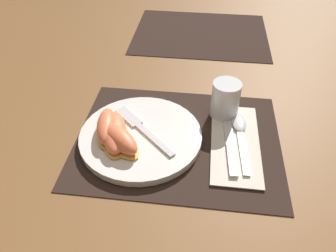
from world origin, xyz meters
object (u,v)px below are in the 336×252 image
Objects in this scene: fork at (140,127)px; citrus_wedge_1 at (115,133)px; knife at (230,140)px; citrus_wedge_0 at (107,127)px; plate at (141,136)px; juice_glass at (225,102)px; spoon at (240,130)px; citrus_wedge_2 at (120,139)px.

citrus_wedge_1 is (-0.05, -0.04, 0.01)m from fork.
citrus_wedge_0 is at bearing -176.21° from knife.
plate is 0.21m from juice_glass.
plate is 0.22m from spoon.
fork is (-0.22, -0.03, 0.01)m from spoon.
citrus_wedge_2 is at bearing -118.09° from fork.
citrus_wedge_2 is (0.04, -0.04, 0.00)m from citrus_wedge_0.
citrus_wedge_0 reaches higher than knife.
spoon is at bearing -59.07° from juice_glass.
fork is 1.08× the size of citrus_wedge_1.
citrus_wedge_0 is at bearing 136.55° from citrus_wedge_2.
plate is 0.02m from fork.
juice_glass reaches higher than citrus_wedge_0.
fork is 0.06m from citrus_wedge_1.
juice_glass is 0.28m from citrus_wedge_0.
citrus_wedge_1 reaches higher than plate.
citrus_wedge_1 is 1.22× the size of citrus_wedge_2.
citrus_wedge_1 is at bearing -35.19° from citrus_wedge_0.
knife is at bearing 3.84° from plate.
fork is at bearing -172.50° from spoon.
fork reaches higher than knife.
spoon is 0.22m from fork.
juice_glass is 0.26m from citrus_wedge_1.
fork is at bearing 61.91° from citrus_wedge_2.
plate is at bearing 3.64° from citrus_wedge_0.
juice_glass reaches higher than citrus_wedge_1.
citrus_wedge_1 is (-0.05, -0.02, 0.02)m from plate.
citrus_wedge_0 reaches higher than plate.
fork is at bearing 178.35° from knife.
citrus_wedge_0 is at bearing 144.81° from citrus_wedge_1.
spoon is 0.29m from citrus_wedge_0.
fork is (-0.00, 0.02, 0.01)m from plate.
citrus_wedge_1 is at bearing -151.21° from juice_glass.
citrus_wedge_2 reaches higher than citrus_wedge_1.
juice_glass reaches higher than fork.
citrus_wedge_0 is 1.03× the size of citrus_wedge_2.
plate is at bearing -167.56° from spoon.
spoon is at bearing 10.27° from citrus_wedge_0.
citrus_wedge_1 is (-0.24, -0.03, 0.02)m from knife.
citrus_wedge_2 is (0.02, -0.02, 0.00)m from citrus_wedge_1.
plate is at bearing -76.48° from fork.
juice_glass is 0.10m from knife.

